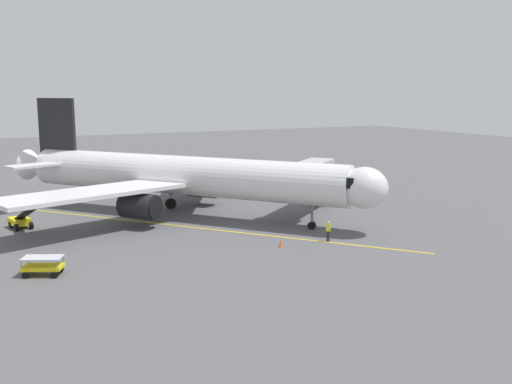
{
  "coord_description": "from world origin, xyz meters",
  "views": [
    {
      "loc": [
        18.97,
        52.9,
        12.39
      ],
      "look_at": [
        -4.8,
        5.52,
        3.0
      ],
      "focal_mm": 40.67,
      "sensor_mm": 36.0,
      "label": 1
    }
  ],
  "objects_px": {
    "safety_cone_nose_right": "(351,196)",
    "jet_bridge": "(306,178)",
    "baggage_cart_portside": "(43,266)",
    "airplane": "(179,176)",
    "safety_cone_nose_left": "(281,244)",
    "belt_loader_near_nose": "(20,221)",
    "ground_crew_marshaller": "(328,231)",
    "tug_starboard_side": "(140,186)"
  },
  "relations": [
    {
      "from": "tug_starboard_side",
      "to": "safety_cone_nose_left",
      "type": "relative_size",
      "value": 4.99
    },
    {
      "from": "baggage_cart_portside",
      "to": "safety_cone_nose_left",
      "type": "bearing_deg",
      "value": 177.01
    },
    {
      "from": "ground_crew_marshaller",
      "to": "safety_cone_nose_right",
      "type": "distance_m",
      "value": 20.0
    },
    {
      "from": "airplane",
      "to": "safety_cone_nose_right",
      "type": "relative_size",
      "value": 61.61
    },
    {
      "from": "airplane",
      "to": "ground_crew_marshaller",
      "type": "xyz_separation_m",
      "value": [
        -7.64,
        14.94,
        -3.12
      ]
    },
    {
      "from": "belt_loader_near_nose",
      "to": "baggage_cart_portside",
      "type": "relative_size",
      "value": 1.6
    },
    {
      "from": "jet_bridge",
      "to": "belt_loader_near_nose",
      "type": "bearing_deg",
      "value": -14.5
    },
    {
      "from": "airplane",
      "to": "safety_cone_nose_right",
      "type": "distance_m",
      "value": 21.15
    },
    {
      "from": "jet_bridge",
      "to": "safety_cone_nose_left",
      "type": "relative_size",
      "value": 18.28
    },
    {
      "from": "baggage_cart_portside",
      "to": "safety_cone_nose_right",
      "type": "relative_size",
      "value": 5.36
    },
    {
      "from": "jet_bridge",
      "to": "safety_cone_nose_left",
      "type": "height_order",
      "value": "jet_bridge"
    },
    {
      "from": "baggage_cart_portside",
      "to": "airplane",
      "type": "bearing_deg",
      "value": -136.68
    },
    {
      "from": "ground_crew_marshaller",
      "to": "baggage_cart_portside",
      "type": "height_order",
      "value": "ground_crew_marshaller"
    },
    {
      "from": "baggage_cart_portside",
      "to": "safety_cone_nose_right",
      "type": "distance_m",
      "value": 37.94
    },
    {
      "from": "belt_loader_near_nose",
      "to": "safety_cone_nose_right",
      "type": "xyz_separation_m",
      "value": [
        -35.49,
        1.3,
        -0.44
      ]
    },
    {
      "from": "jet_bridge",
      "to": "belt_loader_near_nose",
      "type": "xyz_separation_m",
      "value": [
        25.98,
        -6.72,
        -3.05
      ]
    },
    {
      "from": "safety_cone_nose_left",
      "to": "safety_cone_nose_right",
      "type": "relative_size",
      "value": 1.0
    },
    {
      "from": "airplane",
      "to": "safety_cone_nose_right",
      "type": "xyz_separation_m",
      "value": [
        -20.82,
        -0.1,
        -3.73
      ]
    },
    {
      "from": "jet_bridge",
      "to": "baggage_cart_portside",
      "type": "height_order",
      "value": "jet_bridge"
    },
    {
      "from": "airplane",
      "to": "ground_crew_marshaller",
      "type": "height_order",
      "value": "airplane"
    },
    {
      "from": "belt_loader_near_nose",
      "to": "safety_cone_nose_left",
      "type": "xyz_separation_m",
      "value": [
        -18.0,
        16.03,
        -0.44
      ]
    },
    {
      "from": "jet_bridge",
      "to": "safety_cone_nose_right",
      "type": "height_order",
      "value": "jet_bridge"
    },
    {
      "from": "jet_bridge",
      "to": "safety_cone_nose_left",
      "type": "xyz_separation_m",
      "value": [
        7.98,
        9.31,
        -3.49
      ]
    },
    {
      "from": "airplane",
      "to": "safety_cone_nose_right",
      "type": "height_order",
      "value": "airplane"
    },
    {
      "from": "belt_loader_near_nose",
      "to": "safety_cone_nose_right",
      "type": "distance_m",
      "value": 35.52
    },
    {
      "from": "ground_crew_marshaller",
      "to": "safety_cone_nose_right",
      "type": "relative_size",
      "value": 3.11
    },
    {
      "from": "jet_bridge",
      "to": "baggage_cart_portside",
      "type": "bearing_deg",
      "value": 17.98
    },
    {
      "from": "airplane",
      "to": "ground_crew_marshaller",
      "type": "distance_m",
      "value": 17.06
    },
    {
      "from": "baggage_cart_portside",
      "to": "safety_cone_nose_left",
      "type": "distance_m",
      "value": 17.88
    },
    {
      "from": "belt_loader_near_nose",
      "to": "safety_cone_nose_right",
      "type": "relative_size",
      "value": 8.6
    },
    {
      "from": "baggage_cart_portside",
      "to": "ground_crew_marshaller",
      "type": "bearing_deg",
      "value": 176.8
    },
    {
      "from": "ground_crew_marshaller",
      "to": "belt_loader_near_nose",
      "type": "distance_m",
      "value": 27.66
    },
    {
      "from": "tug_starboard_side",
      "to": "safety_cone_nose_right",
      "type": "height_order",
      "value": "tug_starboard_side"
    },
    {
      "from": "jet_bridge",
      "to": "belt_loader_near_nose",
      "type": "distance_m",
      "value": 27.01
    },
    {
      "from": "airplane",
      "to": "baggage_cart_portside",
      "type": "bearing_deg",
      "value": 43.32
    },
    {
      "from": "airplane",
      "to": "safety_cone_nose_left",
      "type": "xyz_separation_m",
      "value": [
        -3.32,
        14.63,
        -3.73
      ]
    },
    {
      "from": "safety_cone_nose_left",
      "to": "baggage_cart_portside",
      "type": "bearing_deg",
      "value": -2.99
    },
    {
      "from": "ground_crew_marshaller",
      "to": "jet_bridge",
      "type": "bearing_deg",
      "value": -110.87
    },
    {
      "from": "belt_loader_near_nose",
      "to": "ground_crew_marshaller",
      "type": "bearing_deg",
      "value": 143.78
    },
    {
      "from": "safety_cone_nose_right",
      "to": "jet_bridge",
      "type": "bearing_deg",
      "value": 29.65
    },
    {
      "from": "airplane",
      "to": "ground_crew_marshaller",
      "type": "bearing_deg",
      "value": 117.07
    },
    {
      "from": "ground_crew_marshaller",
      "to": "safety_cone_nose_left",
      "type": "relative_size",
      "value": 3.11
    }
  ]
}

